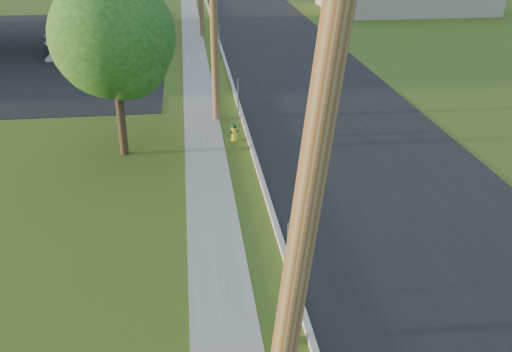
{
  "coord_description": "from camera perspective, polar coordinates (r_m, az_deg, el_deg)",
  "views": [
    {
      "loc": [
        -1.77,
        -6.38,
        8.14
      ],
      "look_at": [
        0.0,
        8.0,
        1.4
      ],
      "focal_mm": 40.0,
      "sensor_mm": 36.0,
      "label": 1
    }
  ],
  "objects": [
    {
      "name": "hydrant_mid",
      "position": [
        22.27,
        -2.2,
        4.4
      ],
      "size": [
        0.35,
        0.31,
        0.68
      ],
      "color": "yellow",
      "rests_on": "ground"
    },
    {
      "name": "sign_post_mid",
      "position": [
        23.58,
        -1.79,
        7.31
      ],
      "size": [
        0.05,
        0.04,
        2.0
      ],
      "primitive_type": "cube",
      "color": "gray",
      "rests_on": "ground"
    },
    {
      "name": "sidewalk",
      "position": [
        18.29,
        -4.66,
        -1.51
      ],
      "size": [
        1.5,
        120.0,
        0.03
      ],
      "primitive_type": "cube",
      "color": "gray",
      "rests_on": "ground"
    },
    {
      "name": "sign_post_near",
      "position": [
        12.92,
        3.2,
        -8.64
      ],
      "size": [
        0.05,
        0.04,
        2.0
      ],
      "primitive_type": "cube",
      "color": "gray",
      "rests_on": "ground"
    },
    {
      "name": "hydrant_far",
      "position": [
        35.84,
        -3.9,
        12.31
      ],
      "size": [
        0.35,
        0.31,
        0.68
      ],
      "color": "yellow",
      "rests_on": "ground"
    },
    {
      "name": "fuel_pump_se",
      "position": [
        41.77,
        -18.09,
        13.54
      ],
      "size": [
        1.2,
        3.2,
        1.9
      ],
      "color": "#A8A69B",
      "rests_on": "ground"
    },
    {
      "name": "car_silver",
      "position": [
        39.7,
        -17.28,
        13.11
      ],
      "size": [
        4.62,
        3.15,
        1.46
      ],
      "primitive_type": "imported",
      "rotation": [
        0.0,
        0.0,
        1.94
      ],
      "color": "#B1B3B8",
      "rests_on": "ground"
    },
    {
      "name": "hydrant_near",
      "position": [
        12.13,
        3.36,
        -14.96
      ],
      "size": [
        0.38,
        0.34,
        0.74
      ],
      "color": "yellow",
      "rests_on": "ground"
    },
    {
      "name": "tree_verge",
      "position": [
        20.36,
        -13.85,
        12.95
      ],
      "size": [
        4.26,
        4.26,
        6.45
      ],
      "color": "#342317",
      "rests_on": "ground"
    },
    {
      "name": "utility_pole_near",
      "position": [
        6.44,
        4.53,
        -6.37
      ],
      "size": [
        1.4,
        0.32,
        9.48
      ],
      "color": "brown",
      "rests_on": "ground"
    },
    {
      "name": "road",
      "position": [
        19.33,
        12.61,
        -0.56
      ],
      "size": [
        8.0,
        120.0,
        0.02
      ],
      "primitive_type": "cube",
      "color": "black",
      "rests_on": "ground"
    },
    {
      "name": "utility_pole_mid",
      "position": [
        23.62,
        -4.31,
        17.13
      ],
      "size": [
        1.4,
        0.32,
        9.8
      ],
      "color": "brown",
      "rests_on": "ground"
    },
    {
      "name": "sign_post_far",
      "position": [
        35.37,
        -3.7,
        13.26
      ],
      "size": [
        0.05,
        0.04,
        2.0
      ],
      "primitive_type": "cube",
      "color": "gray",
      "rests_on": "ground"
    },
    {
      "name": "fuel_pump_ne",
      "position": [
        37.92,
        -19.1,
        12.35
      ],
      "size": [
        1.2,
        3.2,
        1.9
      ],
      "color": "#A8A69B",
      "rests_on": "ground"
    },
    {
      "name": "curb",
      "position": [
        18.4,
        0.78,
        -1.05
      ],
      "size": [
        0.15,
        120.0,
        0.15
      ],
      "primitive_type": "cube",
      "color": "#A8A69B",
      "rests_on": "ground"
    }
  ]
}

